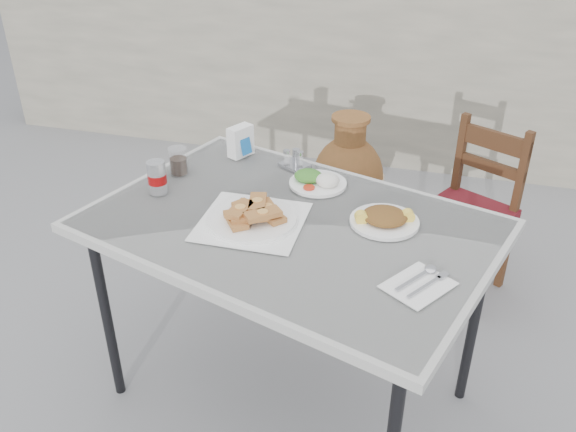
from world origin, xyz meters
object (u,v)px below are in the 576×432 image
(cafe_table, at_px, (290,235))
(salad_chopped_plate, at_px, (385,218))
(napkin_holder, at_px, (241,141))
(pide_plate, at_px, (252,214))
(condiment_caddy, at_px, (295,161))
(salad_rice_plate, at_px, (317,180))
(cola_glass, at_px, (178,162))
(soda_can, at_px, (157,177))
(chair, at_px, (471,209))
(terracotta_urn, at_px, (348,180))

(cafe_table, bearing_deg, salad_chopped_plate, 12.62)
(napkin_holder, bearing_deg, pide_plate, -39.89)
(pide_plate, relative_size, salad_chopped_plate, 1.50)
(condiment_caddy, bearing_deg, cafe_table, -77.03)
(pide_plate, distance_m, salad_chopped_plate, 0.46)
(salad_rice_plate, relative_size, cola_glass, 2.08)
(cola_glass, relative_size, napkin_holder, 0.82)
(cafe_table, bearing_deg, cola_glass, 155.47)
(cafe_table, distance_m, soda_can, 0.55)
(soda_can, height_order, napkin_holder, napkin_holder)
(chair, bearing_deg, cola_glass, -119.39)
(salad_rice_plate, distance_m, soda_can, 0.60)
(cafe_table, xyz_separation_m, pide_plate, (-0.12, -0.04, 0.09))
(cafe_table, xyz_separation_m, soda_can, (-0.53, 0.07, 0.12))
(cola_glass, distance_m, napkin_holder, 0.29)
(cola_glass, height_order, condiment_caddy, cola_glass)
(soda_can, distance_m, napkin_holder, 0.44)
(salad_rice_plate, height_order, napkin_holder, napkin_holder)
(pide_plate, distance_m, terracotta_urn, 1.48)
(salad_rice_plate, distance_m, napkin_holder, 0.42)
(condiment_caddy, height_order, chair, condiment_caddy)
(napkin_holder, bearing_deg, salad_rice_plate, 1.32)
(salad_rice_plate, height_order, salad_chopped_plate, salad_rice_plate)
(pide_plate, bearing_deg, terracotta_urn, 86.02)
(condiment_caddy, bearing_deg, napkin_holder, 169.06)
(chair, bearing_deg, pide_plate, -98.65)
(chair, height_order, terracotta_urn, chair)
(cafe_table, relative_size, pide_plate, 4.43)
(cola_glass, relative_size, chair, 0.12)
(soda_can, height_order, cola_glass, soda_can)
(soda_can, xyz_separation_m, terracotta_urn, (0.50, 1.27, -0.56))
(condiment_caddy, bearing_deg, chair, 37.13)
(salad_rice_plate, height_order, cola_glass, cola_glass)
(pide_plate, xyz_separation_m, soda_can, (-0.41, 0.11, 0.03))
(cola_glass, bearing_deg, salad_chopped_plate, -11.28)
(soda_can, bearing_deg, salad_chopped_plate, 0.21)
(napkin_holder, relative_size, chair, 0.15)
(cola_glass, bearing_deg, pide_plate, -35.08)
(salad_rice_plate, distance_m, condiment_caddy, 0.18)
(pide_plate, relative_size, cola_glass, 3.35)
(salad_rice_plate, distance_m, chair, 1.01)
(napkin_holder, bearing_deg, condiment_caddy, 15.70)
(napkin_holder, xyz_separation_m, terracotta_urn, (0.32, 0.87, -0.56))
(cafe_table, xyz_separation_m, terracotta_urn, (-0.03, 1.33, -0.44))
(soda_can, height_order, condiment_caddy, soda_can)
(salad_rice_plate, xyz_separation_m, salad_chopped_plate, (0.29, -0.22, -0.00))
(soda_can, distance_m, cola_glass, 0.17)
(salad_chopped_plate, distance_m, cola_glass, 0.86)
(cola_glass, bearing_deg, terracotta_urn, 65.60)
(terracotta_urn, bearing_deg, pide_plate, -93.98)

